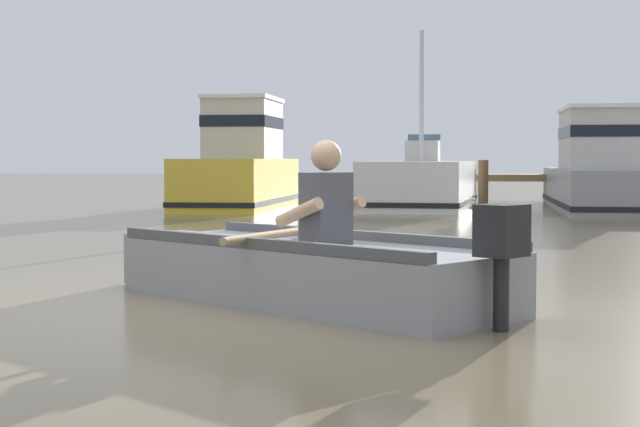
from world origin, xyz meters
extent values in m
plane|color=#7A6B4C|center=(0.00, 0.00, 0.00)|extent=(120.00, 120.00, 0.00)
cylinder|color=brown|center=(1.95, 17.02, 0.51)|extent=(0.24, 0.24, 1.02)
cylinder|color=brown|center=(5.60, 18.42, 0.50)|extent=(0.24, 0.24, 1.01)
cube|color=gray|center=(0.46, 0.15, 0.22)|extent=(3.15, 2.72, 0.44)
cube|color=gray|center=(-0.94, 1.17, 0.22)|extent=(0.68, 0.72, 0.42)
cube|color=#4D4E51|center=(0.15, -0.26, 0.47)|extent=(2.50, 1.86, 0.08)
cube|color=#4D4E51|center=(0.76, 0.56, 0.47)|extent=(2.50, 1.86, 0.08)
cube|color=#A0A2A8|center=(0.54, 0.09, 0.40)|extent=(0.82, 0.98, 0.06)
cylinder|color=black|center=(1.79, -0.83, 0.27)|extent=(0.14, 0.14, 0.54)
cube|color=black|center=(1.79, -0.83, 0.62)|extent=(0.36, 0.37, 0.32)
cube|color=#4C4C51|center=(0.58, 0.06, 0.70)|extent=(0.38, 0.40, 0.52)
sphere|color=tan|center=(0.58, 0.06, 1.08)|extent=(0.22, 0.22, 0.22)
cylinder|color=tan|center=(0.41, -0.09, 0.68)|extent=(0.40, 0.32, 0.23)
cylinder|color=tan|center=(0.67, 0.27, 0.68)|extent=(0.40, 0.32, 0.23)
cylinder|color=tan|center=(0.26, 0.48, 0.50)|extent=(0.68, 1.92, 0.06)
cube|color=gold|center=(-3.20, 13.71, 0.53)|extent=(1.72, 5.00, 1.05)
cube|color=black|center=(-3.20, 13.71, 0.18)|extent=(1.76, 5.04, 0.10)
cube|color=beige|center=(-3.20, 14.16, 1.67)|extent=(1.34, 2.10, 1.24)
cube|color=black|center=(-3.20, 14.16, 1.83)|extent=(1.37, 2.13, 0.24)
cube|color=white|center=(-3.20, 14.16, 2.33)|extent=(1.41, 2.20, 0.08)
cube|color=white|center=(0.60, 14.18, 0.50)|extent=(2.35, 4.78, 1.00)
cube|color=black|center=(0.60, 14.18, 0.17)|extent=(2.40, 4.82, 0.10)
cube|color=beige|center=(0.63, 14.53, 1.22)|extent=(0.74, 0.55, 0.44)
cube|color=slate|center=(0.65, 14.79, 1.40)|extent=(0.70, 0.09, 0.36)
cylinder|color=silver|center=(0.61, 14.30, 2.37)|extent=(0.10, 0.10, 2.75)
cube|color=gray|center=(4.46, 14.70, 0.42)|extent=(2.10, 6.60, 0.84)
cube|color=black|center=(4.46, 14.70, 0.15)|extent=(2.14, 6.64, 0.10)
cube|color=beige|center=(4.46, 15.29, 1.46)|extent=(1.63, 2.77, 1.25)
cube|color=black|center=(4.46, 15.29, 1.62)|extent=(1.66, 2.80, 0.24)
cube|color=white|center=(4.46, 15.29, 2.12)|extent=(1.72, 2.91, 0.08)
camera|label=1|loc=(1.58, -7.05, 1.06)|focal=56.56mm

